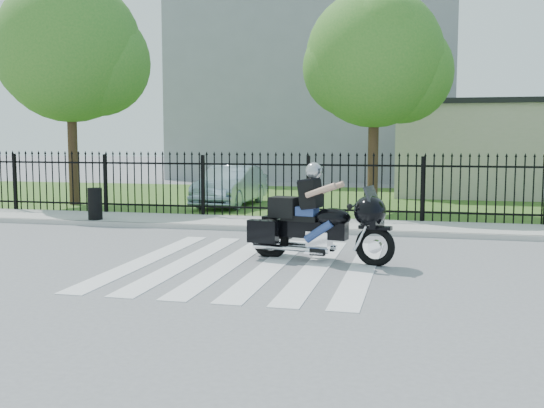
# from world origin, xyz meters

# --- Properties ---
(ground) EXTENTS (120.00, 120.00, 0.00)m
(ground) POSITION_xyz_m (0.00, 0.00, 0.00)
(ground) COLOR slate
(ground) RESTS_ON ground
(crosswalk) EXTENTS (5.00, 5.50, 0.01)m
(crosswalk) POSITION_xyz_m (0.00, 0.00, 0.01)
(crosswalk) COLOR silver
(crosswalk) RESTS_ON ground
(sidewalk) EXTENTS (40.00, 2.00, 0.12)m
(sidewalk) POSITION_xyz_m (0.00, 5.00, 0.06)
(sidewalk) COLOR #ADAAA3
(sidewalk) RESTS_ON ground
(curb) EXTENTS (40.00, 0.12, 0.12)m
(curb) POSITION_xyz_m (0.00, 4.00, 0.06)
(curb) COLOR #ADAAA3
(curb) RESTS_ON ground
(grass_strip) EXTENTS (40.00, 12.00, 0.02)m
(grass_strip) POSITION_xyz_m (0.00, 12.00, 0.01)
(grass_strip) COLOR #396021
(grass_strip) RESTS_ON ground
(iron_fence) EXTENTS (26.00, 0.04, 1.80)m
(iron_fence) POSITION_xyz_m (0.00, 6.00, 0.90)
(iron_fence) COLOR black
(iron_fence) RESTS_ON ground
(tree_left) EXTENTS (4.80, 4.80, 7.58)m
(tree_left) POSITION_xyz_m (-8.50, 8.50, 5.17)
(tree_left) COLOR #382316
(tree_left) RESTS_ON ground
(tree_mid) EXTENTS (4.20, 4.20, 6.78)m
(tree_mid) POSITION_xyz_m (1.50, 9.00, 4.67)
(tree_mid) COLOR #382316
(tree_mid) RESTS_ON ground
(building_low) EXTENTS (10.00, 6.00, 3.50)m
(building_low) POSITION_xyz_m (7.00, 16.00, 1.75)
(building_low) COLOR #B3AA95
(building_low) RESTS_ON ground
(building_low_roof) EXTENTS (10.20, 6.20, 0.20)m
(building_low_roof) POSITION_xyz_m (7.00, 16.00, 3.60)
(building_low_roof) COLOR black
(building_low_roof) RESTS_ON building_low
(building_tall) EXTENTS (15.00, 10.00, 12.00)m
(building_tall) POSITION_xyz_m (-3.00, 26.00, 6.00)
(building_tall) COLOR gray
(building_tall) RESTS_ON ground
(motorcycle_rider) EXTENTS (2.80, 1.30, 1.87)m
(motorcycle_rider) POSITION_xyz_m (1.10, 0.66, 0.76)
(motorcycle_rider) COLOR black
(motorcycle_rider) RESTS_ON ground
(parked_car) EXTENTS (1.56, 4.08, 1.33)m
(parked_car) POSITION_xyz_m (-3.20, 9.28, 0.68)
(parked_car) COLOR #9EB8C7
(parked_car) RESTS_ON grass_strip
(litter_bin) EXTENTS (0.39, 0.39, 0.84)m
(litter_bin) POSITION_xyz_m (-5.42, 4.30, 0.54)
(litter_bin) COLOR black
(litter_bin) RESTS_ON sidewalk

